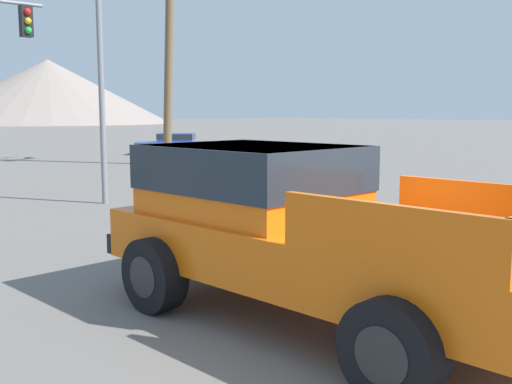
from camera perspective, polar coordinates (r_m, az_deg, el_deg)
The scene contains 4 objects.
ground_plane at distance 6.67m, azimuth 7.75°, elevation -12.14°, with size 320.00×320.00×0.00m, color slate.
orange_pickup_truck at distance 6.61m, azimuth 3.43°, elevation -2.70°, with size 2.59×5.35×1.87m.
parked_car_blue at distance 32.29m, azimuth -7.44°, elevation 4.60°, with size 4.43×4.31×1.14m.
palm_tree_tall at distance 26.31m, azimuth -8.56°, elevation 17.12°, with size 2.91×2.82×8.81m.
Camera 1 is at (-4.83, -4.02, 2.25)m, focal length 42.00 mm.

